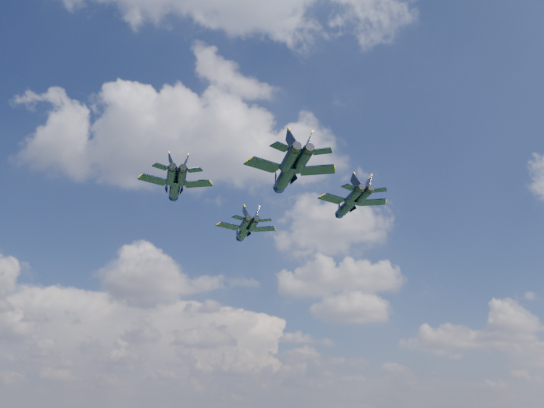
{
  "coord_description": "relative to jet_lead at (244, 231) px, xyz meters",
  "views": [
    {
      "loc": [
        -1.14,
        -80.96,
        24.21
      ],
      "look_at": [
        0.53,
        4.91,
        58.7
      ],
      "focal_mm": 35.0,
      "sensor_mm": 36.0,
      "label": 1
    }
  ],
  "objects": [
    {
      "name": "jet_right",
      "position": [
        19.61,
        -10.75,
        1.51
      ],
      "size": [
        12.86,
        17.04,
        4.02
      ],
      "rotation": [
        0.0,
        0.0,
        0.2
      ],
      "color": "black"
    },
    {
      "name": "jet_lead",
      "position": [
        0.0,
        0.0,
        0.0
      ],
      "size": [
        11.92,
        15.91,
        3.75
      ],
      "rotation": [
        0.0,
        0.0,
        0.23
      ],
      "color": "black"
    },
    {
      "name": "jet_slot",
      "position": [
        7.35,
        -28.37,
        -0.55
      ],
      "size": [
        13.85,
        18.34,
        4.32
      ],
      "rotation": [
        0.0,
        0.0,
        0.2
      ],
      "color": "black"
    },
    {
      "name": "jet_left",
      "position": [
        -11.32,
        -18.62,
        1.51
      ],
      "size": [
        12.2,
        16.18,
        3.81
      ],
      "rotation": [
        0.0,
        0.0,
        0.21
      ],
      "color": "black"
    }
  ]
}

